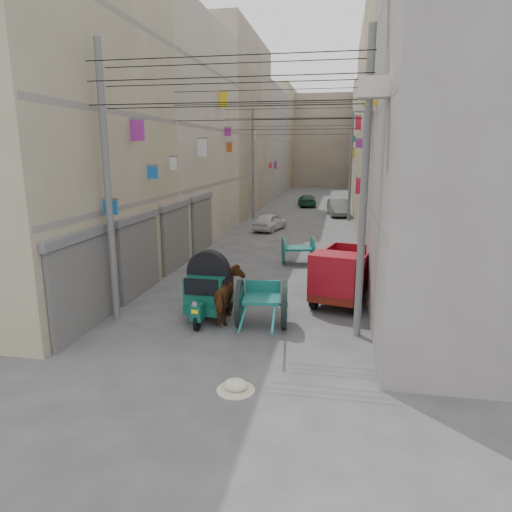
% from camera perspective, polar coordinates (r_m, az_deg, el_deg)
% --- Properties ---
extents(ground, '(140.00, 140.00, 0.00)m').
position_cam_1_polar(ground, '(8.52, -13.58, -23.34)').
color(ground, '#454548').
rests_on(ground, ground).
extents(building_row_left, '(8.00, 62.00, 14.00)m').
position_cam_1_polar(building_row_left, '(41.84, -4.85, 14.89)').
color(building_row_left, tan).
rests_on(building_row_left, ground).
extents(building_row_right, '(8.00, 62.00, 14.00)m').
position_cam_1_polar(building_row_right, '(40.66, 18.19, 14.37)').
color(building_row_right, gray).
rests_on(building_row_right, ground).
extents(end_cap_building, '(22.00, 10.00, 13.00)m').
position_cam_1_polar(end_cap_building, '(72.28, 8.44, 13.98)').
color(end_cap_building, gray).
rests_on(end_cap_building, ground).
extents(shutters_left, '(0.18, 14.40, 2.88)m').
position_cam_1_polar(shutters_left, '(18.31, -11.92, 1.63)').
color(shutters_left, '#4E4E53').
rests_on(shutters_left, ground).
extents(signboards, '(8.22, 40.52, 5.67)m').
position_cam_1_polar(signboards, '(28.07, 4.43, 9.70)').
color(signboards, '#0D8B93').
rests_on(signboards, ground).
extents(ac_units, '(0.70, 6.55, 3.35)m').
position_cam_1_polar(ac_units, '(14.10, 14.05, 22.54)').
color(ac_units, beige).
rests_on(ac_units, ground).
extents(utility_poles, '(7.40, 22.20, 8.00)m').
position_cam_1_polar(utility_poles, '(23.42, 3.21, 10.48)').
color(utility_poles, slate).
rests_on(utility_poles, ground).
extents(overhead_cables, '(7.40, 22.52, 1.12)m').
position_cam_1_polar(overhead_cables, '(20.90, 2.34, 17.79)').
color(overhead_cables, black).
rests_on(overhead_cables, ground).
extents(auto_rickshaw, '(1.32, 2.27, 1.59)m').
position_cam_1_polar(auto_rickshaw, '(14.03, -5.90, -3.95)').
color(auto_rickshaw, black).
rests_on(auto_rickshaw, ground).
extents(tonga_cart, '(1.59, 3.19, 1.39)m').
position_cam_1_polar(tonga_cart, '(13.20, 0.73, -5.92)').
color(tonga_cart, black).
rests_on(tonga_cart, ground).
extents(mini_truck, '(2.26, 3.63, 1.89)m').
position_cam_1_polar(mini_truck, '(15.32, 10.51, -2.76)').
color(mini_truck, black).
rests_on(mini_truck, ground).
extents(second_cart, '(1.64, 1.52, 1.24)m').
position_cam_1_polar(second_cart, '(20.71, 5.27, 0.80)').
color(second_cart, '#155D56').
rests_on(second_cart, ground).
extents(feed_sack, '(0.51, 0.41, 0.26)m').
position_cam_1_polar(feed_sack, '(10.13, -2.55, -15.78)').
color(feed_sack, beige).
rests_on(feed_sack, ground).
extents(horse, '(1.06, 1.94, 1.56)m').
position_cam_1_polar(horse, '(13.77, -3.38, -4.90)').
color(horse, maroon).
rests_on(horse, ground).
extents(distant_car_white, '(2.12, 3.53, 1.12)m').
position_cam_1_polar(distant_car_white, '(29.56, 1.71, 4.30)').
color(distant_car_white, silver).
rests_on(distant_car_white, ground).
extents(distant_car_grey, '(1.95, 4.17, 1.32)m').
position_cam_1_polar(distant_car_grey, '(37.07, 10.22, 6.01)').
color(distant_car_grey, slate).
rests_on(distant_car_grey, ground).
extents(distant_car_green, '(2.08, 3.91, 1.08)m').
position_cam_1_polar(distant_car_green, '(43.13, 6.37, 6.92)').
color(distant_car_green, '#1A4C2C').
rests_on(distant_car_green, ground).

